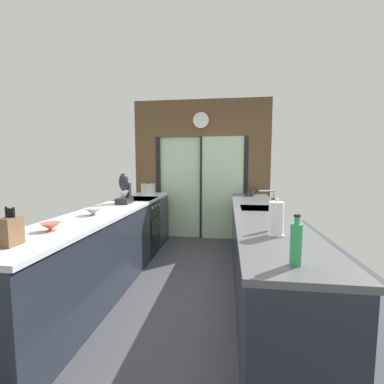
{
  "coord_description": "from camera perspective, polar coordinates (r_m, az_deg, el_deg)",
  "views": [
    {
      "loc": [
        0.53,
        -2.82,
        1.45
      ],
      "look_at": [
        0.03,
        0.86,
        1.08
      ],
      "focal_mm": 24.96,
      "sensor_mm": 36.0,
      "label": 1
    }
  ],
  "objects": [
    {
      "name": "ground_plane",
      "position": [
        3.76,
        -1.0,
        -17.09
      ],
      "size": [
        5.04,
        7.6,
        0.02
      ],
      "primitive_type": "cube",
      "color": "#38383D"
    },
    {
      "name": "back_wall_unit",
      "position": [
        5.25,
        1.97,
        6.61
      ],
      "size": [
        2.64,
        0.12,
        2.7
      ],
      "color": "brown",
      "rests_on": "ground_plane"
    },
    {
      "name": "left_counter_run",
      "position": [
        3.43,
        -17.77,
        -11.21
      ],
      "size": [
        0.62,
        3.8,
        0.92
      ],
      "color": "#1E232D",
      "rests_on": "ground_plane"
    },
    {
      "name": "right_counter_run",
      "position": [
        3.3,
        14.32,
        -11.83
      ],
      "size": [
        0.62,
        3.8,
        0.92
      ],
      "color": "#1E232D",
      "rests_on": "ground_plane"
    },
    {
      "name": "sink_faucet",
      "position": [
        3.44,
        16.49,
        -0.8
      ],
      "size": [
        0.19,
        0.02,
        0.22
      ],
      "color": "#B7BABC",
      "rests_on": "right_counter_run"
    },
    {
      "name": "oven_range",
      "position": [
        4.43,
        -11.48,
        -7.31
      ],
      "size": [
        0.6,
        0.6,
        0.92
      ],
      "color": "black",
      "rests_on": "ground_plane"
    },
    {
      "name": "mixing_bowl_near",
      "position": [
        2.45,
        -27.99,
        -6.55
      ],
      "size": [
        0.16,
        0.16,
        0.07
      ],
      "color": "#BC4C38",
      "rests_on": "left_counter_run"
    },
    {
      "name": "mixing_bowl_far",
      "position": [
        3.03,
        -20.33,
        -3.9
      ],
      "size": [
        0.19,
        0.19,
        0.08
      ],
      "color": "gray",
      "rests_on": "left_counter_run"
    },
    {
      "name": "knife_block",
      "position": [
        2.14,
        -34.17,
        -6.9
      ],
      "size": [
        0.08,
        0.14,
        0.26
      ],
      "color": "brown",
      "rests_on": "left_counter_run"
    },
    {
      "name": "stand_mixer",
      "position": [
        3.79,
        -14.27,
        -0.0
      ],
      "size": [
        0.17,
        0.27,
        0.42
      ],
      "color": "black",
      "rests_on": "left_counter_run"
    },
    {
      "name": "stock_pot",
      "position": [
        4.84,
        -9.34,
        0.59
      ],
      "size": [
        0.26,
        0.26,
        0.22
      ],
      "color": "#B7BABC",
      "rests_on": "left_counter_run"
    },
    {
      "name": "kettle",
      "position": [
        4.68,
        12.16,
        0.28
      ],
      "size": [
        0.25,
        0.16,
        0.21
      ],
      "color": "black",
      "rests_on": "right_counter_run"
    },
    {
      "name": "soap_bottle_near",
      "position": [
        1.55,
        21.35,
        -10.2
      ],
      "size": [
        0.06,
        0.06,
        0.27
      ],
      "color": "#339E56",
      "rests_on": "right_counter_run"
    },
    {
      "name": "soap_bottle_far",
      "position": [
        2.27,
        16.84,
        -5.06
      ],
      "size": [
        0.05,
        0.05,
        0.27
      ],
      "color": "silver",
      "rests_on": "right_counter_run"
    },
    {
      "name": "paper_towel_roll",
      "position": [
        2.12,
        17.53,
        -5.53
      ],
      "size": [
        0.13,
        0.13,
        0.29
      ],
      "color": "#B7BABC",
      "rests_on": "right_counter_run"
    }
  ]
}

